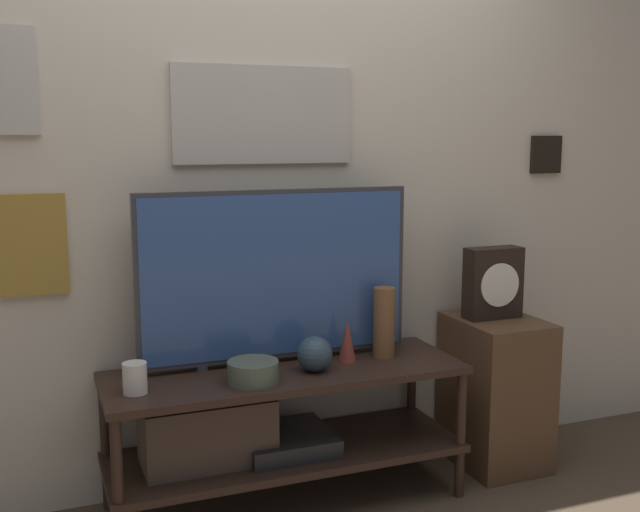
% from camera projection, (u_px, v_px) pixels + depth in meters
% --- Properties ---
extents(wall_back, '(6.40, 0.08, 2.70)m').
position_uv_depth(wall_back, '(259.00, 163.00, 3.08)').
color(wall_back, beige).
rests_on(wall_back, ground_plane).
extents(media_console, '(1.42, 0.48, 0.56)m').
position_uv_depth(media_console, '(256.00, 423.00, 2.94)').
color(media_console, black).
rests_on(media_console, ground_plane).
extents(television, '(1.12, 0.05, 0.70)m').
position_uv_depth(television, '(276.00, 275.00, 2.99)').
color(television, '#333338').
rests_on(television, media_console).
extents(vase_wide_bowl, '(0.19, 0.19, 0.08)m').
position_uv_depth(vase_wide_bowl, '(253.00, 372.00, 2.78)').
color(vase_wide_bowl, '#4C5647').
rests_on(vase_wide_bowl, media_console).
extents(vase_tall_ceramic, '(0.09, 0.09, 0.29)m').
position_uv_depth(vase_tall_ceramic, '(384.00, 322.00, 3.10)').
color(vase_tall_ceramic, brown).
rests_on(vase_tall_ceramic, media_console).
extents(vase_slim_bronze, '(0.07, 0.07, 0.17)m').
position_uv_depth(vase_slim_bronze, '(347.00, 340.00, 3.04)').
color(vase_slim_bronze, brown).
rests_on(vase_slim_bronze, media_console).
extents(vase_round_glass, '(0.14, 0.14, 0.14)m').
position_uv_depth(vase_round_glass, '(315.00, 354.00, 2.91)').
color(vase_round_glass, '#2D4251').
rests_on(vase_round_glass, media_console).
extents(candle_jar, '(0.09, 0.09, 0.11)m').
position_uv_depth(candle_jar, '(135.00, 378.00, 2.67)').
color(candle_jar, silver).
rests_on(candle_jar, media_console).
extents(side_table, '(0.35, 0.44, 0.67)m').
position_uv_depth(side_table, '(495.00, 391.00, 3.36)').
color(side_table, '#513823').
rests_on(side_table, ground_plane).
extents(mantel_clock, '(0.26, 0.11, 0.32)m').
position_uv_depth(mantel_clock, '(493.00, 283.00, 3.30)').
color(mantel_clock, black).
rests_on(mantel_clock, side_table).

